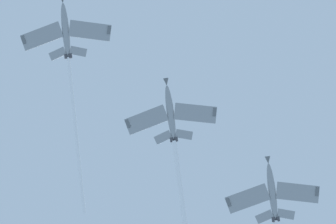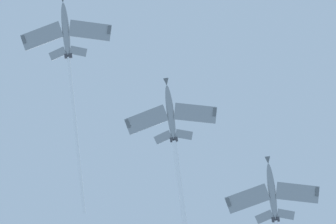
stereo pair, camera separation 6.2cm
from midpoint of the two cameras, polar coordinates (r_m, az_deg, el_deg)
The scene contains 2 objects.
jet_second at distance 150.96m, azimuth -8.25°, elevation 4.34°, with size 32.25×36.13×15.04m.
jet_third at distance 147.12m, azimuth 0.68°, elevation -3.76°, with size 31.41×34.08×14.28m.
Camera 2 is at (43.39, -27.23, 1.92)m, focal length 73.53 mm.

